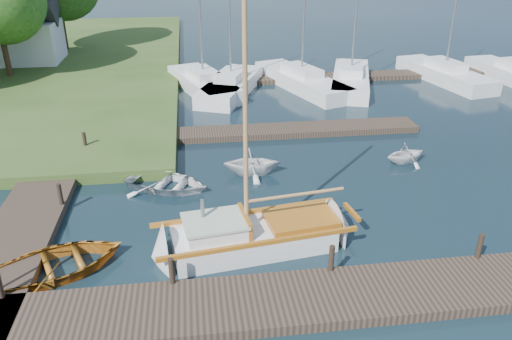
{
  "coord_description": "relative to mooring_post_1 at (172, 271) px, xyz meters",
  "views": [
    {
      "loc": [
        -2.18,
        -16.31,
        9.08
      ],
      "look_at": [
        0.0,
        0.0,
        1.2
      ],
      "focal_mm": 35.0,
      "sensor_mm": 36.0,
      "label": 1
    }
  ],
  "objects": [
    {
      "name": "tender_d",
      "position": [
        9.89,
        7.4,
        -0.2
      ],
      "size": [
        2.27,
        2.08,
        1.01
      ],
      "primitive_type": "imported",
      "rotation": [
        0.0,
        0.0,
        1.82
      ],
      "color": "silver",
      "rests_on": "ground"
    },
    {
      "name": "marina_boat_2",
      "position": [
        7.83,
        19.22,
        -0.12
      ],
      "size": [
        5.0,
        8.93,
        12.62
      ],
      "rotation": [
        0.0,
        0.0,
        1.91
      ],
      "color": "silver",
      "rests_on": "ground"
    },
    {
      "name": "tender_b",
      "position": [
        3.13,
        7.13,
        -0.08
      ],
      "size": [
        2.48,
        2.18,
        1.23
      ],
      "primitive_type": "imported",
      "rotation": [
        0.0,
        0.0,
        1.5
      ],
      "color": "silver",
      "rests_on": "ground"
    },
    {
      "name": "marina_boat_0",
      "position": [
        1.58,
        19.37,
        -0.12
      ],
      "size": [
        4.55,
        7.88,
        11.28
      ],
      "rotation": [
        0.0,
        0.0,
        1.9
      ],
      "color": "silver",
      "rests_on": "ground"
    },
    {
      "name": "tender_a",
      "position": [
        -0.34,
        6.28,
        -0.36
      ],
      "size": [
        3.98,
        3.52,
        0.68
      ],
      "primitive_type": "imported",
      "rotation": [
        0.0,
        0.0,
        1.14
      ],
      "color": "silver",
      "rests_on": "ground"
    },
    {
      "name": "mooring_post_4",
      "position": [
        -4.0,
        5.0,
        0.0
      ],
      "size": [
        0.16,
        0.16,
        0.8
      ],
      "primitive_type": "cylinder",
      "color": "black",
      "rests_on": "left_dock"
    },
    {
      "name": "ground",
      "position": [
        3.0,
        5.0,
        -0.7
      ],
      "size": [
        160.0,
        160.0,
        0.0
      ],
      "primitive_type": "plane",
      "color": "black",
      "rests_on": "ground"
    },
    {
      "name": "mooring_post_5",
      "position": [
        -4.0,
        10.0,
        0.0
      ],
      "size": [
        0.16,
        0.16,
        0.8
      ],
      "primitive_type": "cylinder",
      "color": "black",
      "rests_on": "left_dock"
    },
    {
      "name": "far_dock",
      "position": [
        5.0,
        11.5,
        -0.55
      ],
      "size": [
        14.0,
        1.6,
        0.3
      ],
      "primitive_type": "cube",
      "color": "#2C201C",
      "rests_on": "ground"
    },
    {
      "name": "dinghy",
      "position": [
        -3.39,
        1.31,
        -0.29
      ],
      "size": [
        4.72,
        4.13,
        0.81
      ],
      "primitive_type": "imported",
      "rotation": [
        0.0,
        0.0,
        1.98
      ],
      "color": "#8D4C0D",
      "rests_on": "ground"
    },
    {
      "name": "mooring_post_2",
      "position": [
        4.5,
        0.0,
        0.0
      ],
      "size": [
        0.16,
        0.16,
        0.8
      ],
      "primitive_type": "cylinder",
      "color": "black",
      "rests_on": "near_dock"
    },
    {
      "name": "sailboat",
      "position": [
        2.64,
        1.89,
        -0.36
      ],
      "size": [
        7.36,
        2.96,
        9.83
      ],
      "rotation": [
        0.0,
        0.0,
        0.14
      ],
      "color": "silver",
      "rests_on": "ground"
    },
    {
      "name": "pontoon",
      "position": [
        13.0,
        21.0,
        -0.55
      ],
      "size": [
        30.0,
        1.6,
        0.3
      ],
      "primitive_type": "cube",
      "color": "#2C201C",
      "rests_on": "ground"
    },
    {
      "name": "marina_boat_1",
      "position": [
        3.27,
        18.66,
        -0.14
      ],
      "size": [
        4.89,
        7.76,
        9.85
      ],
      "rotation": [
        0.0,
        0.0,
        1.18
      ],
      "color": "silver",
      "rests_on": "ground"
    },
    {
      "name": "left_dock",
      "position": [
        -5.0,
        7.0,
        -0.55
      ],
      "size": [
        2.2,
        18.0,
        0.3
      ],
      "primitive_type": "cube",
      "color": "#2C201C",
      "rests_on": "ground"
    },
    {
      "name": "marina_boat_3",
      "position": [
        11.03,
        19.06,
        -0.12
      ],
      "size": [
        4.61,
        8.35,
        11.54
      ],
      "rotation": [
        0.0,
        0.0,
        1.25
      ],
      "color": "silver",
      "rests_on": "ground"
    },
    {
      "name": "marina_boat_5",
      "position": [
        17.66,
        19.57,
        -0.13
      ],
      "size": [
        3.74,
        8.31,
        10.91
      ],
      "rotation": [
        0.0,
        0.0,
        1.77
      ],
      "color": "silver",
      "rests_on": "ground"
    },
    {
      "name": "near_dock",
      "position": [
        3.0,
        -1.0,
        -0.55
      ],
      "size": [
        18.0,
        2.2,
        0.3
      ],
      "primitive_type": "cube",
      "color": "#2C201C",
      "rests_on": "ground"
    },
    {
      "name": "house_c",
      "position": [
        -11.0,
        27.0,
        1.88
      ],
      "size": [
        5.25,
        4.0,
        5.28
      ],
      "color": "white",
      "rests_on": "shore"
    },
    {
      "name": "mooring_post_3",
      "position": [
        9.0,
        0.0,
        0.0
      ],
      "size": [
        0.16,
        0.16,
        0.8
      ],
      "primitive_type": "cylinder",
      "color": "black",
      "rests_on": "near_dock"
    },
    {
      "name": "mooring_post_1",
      "position": [
        0.0,
        0.0,
        0.0
      ],
      "size": [
        0.16,
        0.16,
        0.8
      ],
      "primitive_type": "cylinder",
      "color": "black",
      "rests_on": "near_dock"
    }
  ]
}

